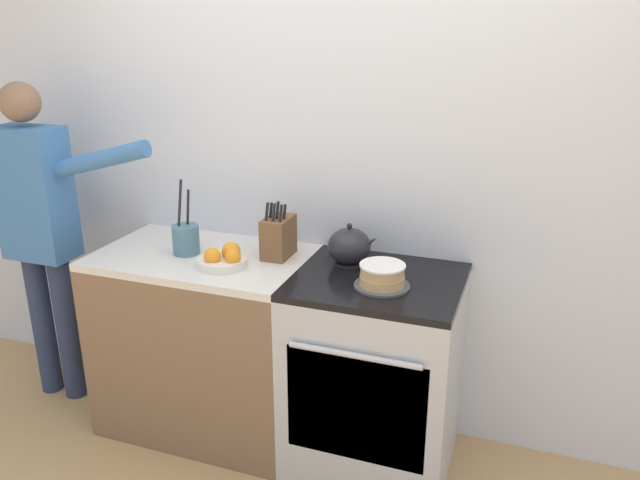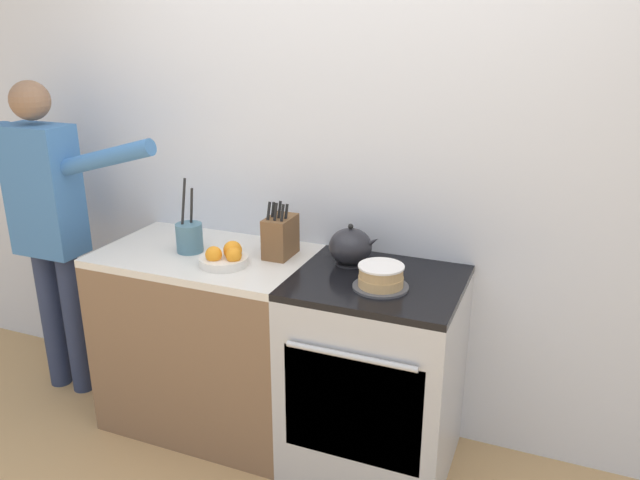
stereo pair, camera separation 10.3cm
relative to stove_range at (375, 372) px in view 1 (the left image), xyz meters
The scene contains 9 objects.
wall_back 0.94m from the stove_range, 126.39° to the left, with size 8.00×0.04×2.60m.
counter_cabinet 0.84m from the stove_range, behind, with size 0.97×0.62×0.90m.
stove_range is the anchor object (origin of this frame).
layer_cake 0.50m from the stove_range, 64.05° to the right, with size 0.23×0.23×0.10m.
tea_kettle 0.57m from the stove_range, 142.43° to the left, with size 0.23×0.19×0.19m.
knife_block 0.74m from the stove_range, 168.60° to the left, with size 0.11×0.18×0.26m.
utensil_crock 1.05m from the stove_range, behind, with size 0.12×0.12×0.34m.
fruit_bowl 0.83m from the stove_range, behind, with size 0.21×0.21×0.10m.
person_baker 1.80m from the stove_range, behind, with size 0.93×0.20×1.65m.
Camera 1 is at (0.83, -2.03, 1.91)m, focal length 35.00 mm.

